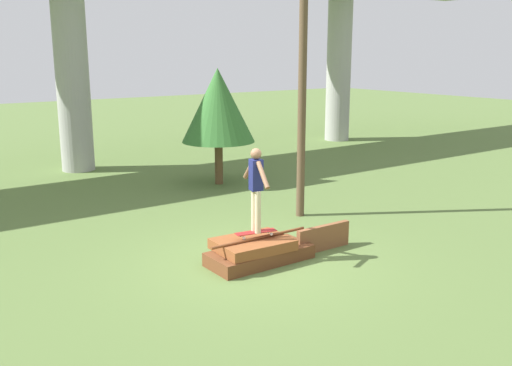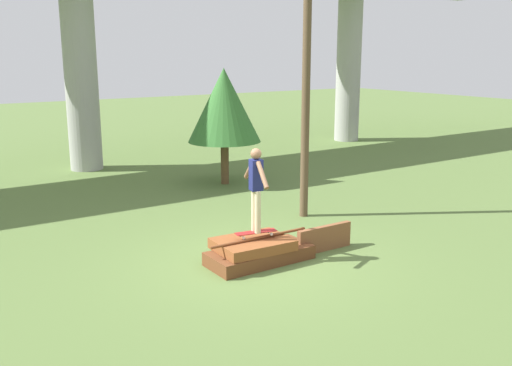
{
  "view_description": "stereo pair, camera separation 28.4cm",
  "coord_description": "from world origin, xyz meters",
  "views": [
    {
      "loc": [
        -6.08,
        -8.55,
        4.0
      ],
      "look_at": [
        -0.05,
        0.06,
        1.57
      ],
      "focal_mm": 40.0,
      "sensor_mm": 36.0,
      "label": 1
    },
    {
      "loc": [
        -5.85,
        -8.71,
        4.0
      ],
      "look_at": [
        -0.05,
        0.06,
        1.57
      ],
      "focal_mm": 40.0,
      "sensor_mm": 36.0,
      "label": 2
    }
  ],
  "objects": [
    {
      "name": "ground_plane",
      "position": [
        0.0,
        0.0,
        0.0
      ],
      "size": [
        80.0,
        80.0,
        0.0
      ],
      "primitive_type": "plane",
      "color": "#567038"
    },
    {
      "name": "scrap_pile",
      "position": [
        -0.05,
        0.02,
        0.22
      ],
      "size": [
        2.18,
        1.08,
        0.52
      ],
      "color": "brown",
      "rests_on": "ground_plane"
    },
    {
      "name": "scrap_plank_loose",
      "position": [
        1.47,
        -0.19,
        0.26
      ],
      "size": [
        1.33,
        0.11,
        0.52
      ],
      "color": "brown",
      "rests_on": "ground_plane"
    },
    {
      "name": "skateboard",
      "position": [
        -0.05,
        0.06,
        0.6
      ],
      "size": [
        0.85,
        0.35,
        0.09
      ],
      "color": "maroon",
      "rests_on": "scrap_pile"
    },
    {
      "name": "skater",
      "position": [
        -0.05,
        0.06,
        1.55
      ],
      "size": [
        0.3,
        1.1,
        1.63
      ],
      "color": "#C6B78E",
      "rests_on": "skateboard"
    },
    {
      "name": "utility_pole",
      "position": [
        2.7,
        2.05,
        4.6
      ],
      "size": [
        1.3,
        0.2,
        8.96
      ],
      "color": "brown",
      "rests_on": "ground_plane"
    },
    {
      "name": "tree_behind_left",
      "position": [
        2.88,
        6.23,
        2.42
      ],
      "size": [
        2.22,
        2.22,
        3.54
      ],
      "color": "brown",
      "rests_on": "ground_plane"
    }
  ]
}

